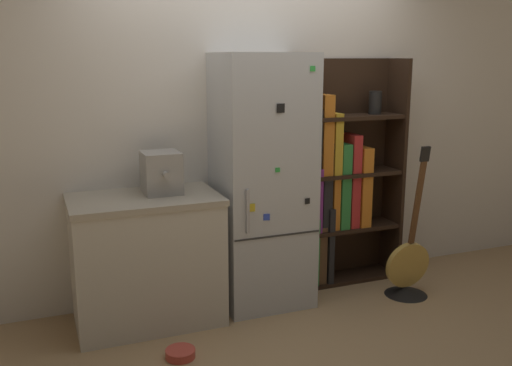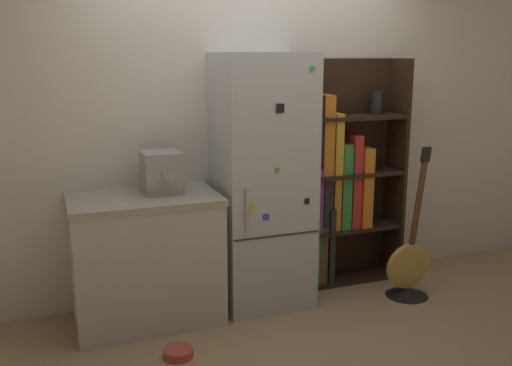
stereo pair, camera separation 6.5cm
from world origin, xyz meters
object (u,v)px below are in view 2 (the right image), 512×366
(guitar, at_px, (408,275))
(pet_bowl, at_px, (178,352))
(espresso_machine, at_px, (161,172))
(refrigerator, at_px, (263,182))
(bookshelf, at_px, (341,182))

(guitar, height_order, pet_bowl, guitar)
(espresso_machine, xyz_separation_m, guitar, (1.80, -0.36, -0.86))
(refrigerator, relative_size, bookshelf, 1.02)
(guitar, bearing_deg, bookshelf, 124.44)
(espresso_machine, distance_m, guitar, 2.03)
(guitar, bearing_deg, espresso_machine, 168.61)
(espresso_machine, xyz_separation_m, pet_bowl, (-0.06, -0.63, -1.00))
(espresso_machine, bearing_deg, refrigerator, -2.69)
(refrigerator, height_order, guitar, refrigerator)
(bookshelf, bearing_deg, pet_bowl, -153.45)
(espresso_machine, height_order, guitar, guitar)
(refrigerator, relative_size, guitar, 1.55)
(guitar, bearing_deg, refrigerator, 162.96)
(bookshelf, xyz_separation_m, espresso_machine, (-1.46, -0.13, 0.21))
(refrigerator, height_order, pet_bowl, refrigerator)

